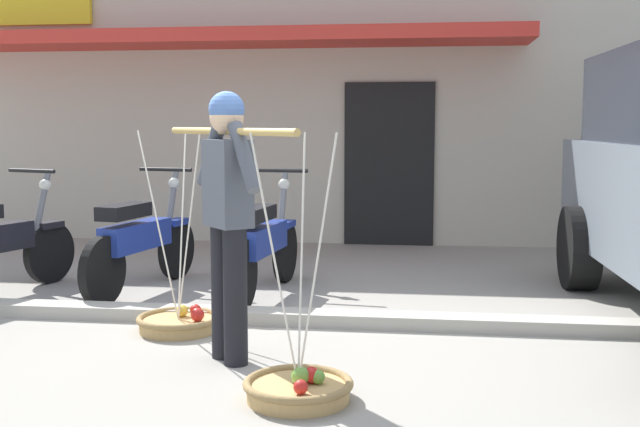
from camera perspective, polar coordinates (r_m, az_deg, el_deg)
ground_plane at (r=5.38m, az=-4.51°, el=-9.70°), size 90.00×90.00×0.00m
sidewalk_curb at (r=6.03m, az=-3.11°, el=-7.42°), size 20.00×0.24×0.10m
fruit_vendor at (r=4.95m, az=-6.64°, el=0.42°), size 1.13×1.34×1.70m
fruit_basket_left_side at (r=4.40m, az=-1.54°, el=-12.34°), size 0.60×0.60×1.45m
fruit_basket_right_side at (r=5.88m, az=-10.09°, el=-7.60°), size 0.60×0.60×1.45m
motorcycle_second_in_row at (r=7.24m, az=-12.81°, el=-1.98°), size 0.57×1.80×1.09m
motorcycle_third_in_row at (r=6.90m, az=-4.06°, el=-2.24°), size 0.54×1.82×1.09m
storefront_building at (r=12.53m, az=-3.47°, el=9.23°), size 13.00×6.00×4.20m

